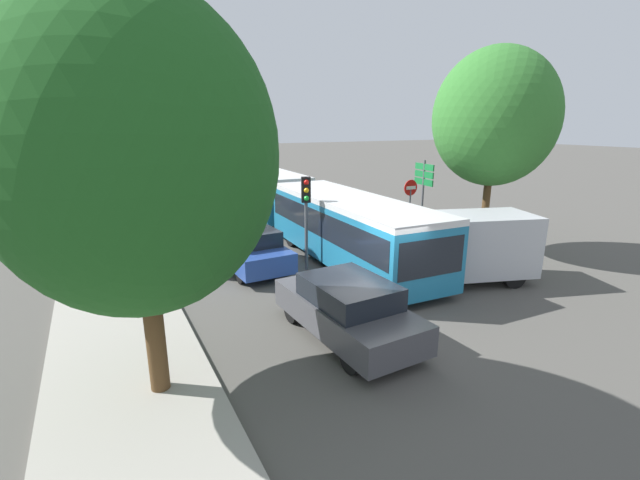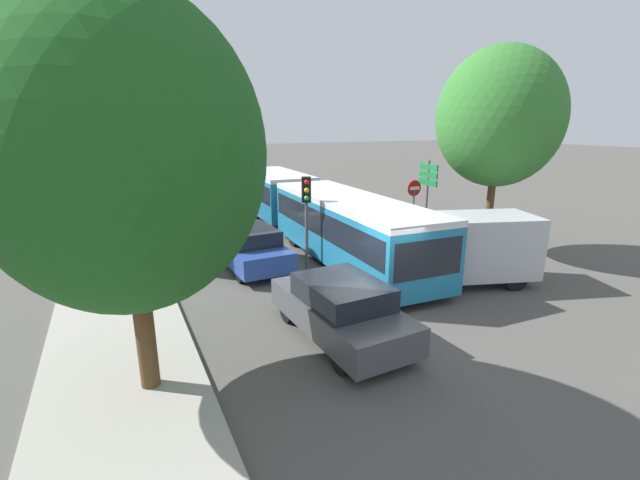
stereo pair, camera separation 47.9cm
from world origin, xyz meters
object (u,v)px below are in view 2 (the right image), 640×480
Objects in this scene: queued_car_blue at (249,247)px; tree_left_mid at (120,143)px; direction_sign_post at (428,183)px; no_entry_sign at (414,202)px; tree_left_near at (130,162)px; traffic_light at (306,202)px; queued_car_green at (197,199)px; queued_car_tan at (223,217)px; articulated_bus at (312,208)px; white_van at (463,248)px; tree_right_near at (497,121)px; city_bus_rear at (159,163)px; queued_car_graphite at (340,309)px; tree_left_far at (106,133)px; queued_car_silver at (179,187)px.

queued_car_blue is 0.70× the size of tree_left_mid.
direction_sign_post is at bearing -12.38° from tree_left_mid.
no_entry_sign is 13.53m from tree_left_near.
traffic_light is 1.21× the size of no_entry_sign.
queued_car_tan is at bearing 179.38° from queued_car_green.
queued_car_green is at bearing -156.19° from articulated_bus.
tree_right_near is (3.36, 2.23, 4.04)m from white_van.
tree_left_near is at bearing 177.19° from city_bus_rear.
city_bus_rear is 2.75× the size of queued_car_tan.
direction_sign_post is at bearing -99.26° from white_van.
tree_left_mid is (-4.29, 9.44, 3.71)m from queued_car_graphite.
tree_left_far is (-0.28, 17.73, 0.16)m from tree_left_near.
queued_car_green is 5.74m from queued_car_silver.
direction_sign_post is at bearing -160.68° from city_bus_rear.
queued_car_graphite is 10.72m from direction_sign_post.
queued_car_graphite reaches higher than queued_car_green.
queued_car_tan is 11.54m from queued_car_silver.
no_entry_sign reaches higher than articulated_bus.
queued_car_green reaches higher than queued_car_tan.
queued_car_silver is at bearing -2.40° from queued_car_blue.
direction_sign_post is 14.49m from tree_left_near.
direction_sign_post is 0.56× the size of tree_left_mid.
articulated_bus is 4.54m from no_entry_sign.
traffic_light reaches higher than articulated_bus.
queued_car_blue is at bearing -53.34° from articulated_bus.
city_bus_rear is 35.53m from white_van.
tree_left_near is at bearing 158.15° from queued_car_tan.
city_bus_rear is 31.56m from traffic_light.
queued_car_green is 14.02m from direction_sign_post.
tree_left_near is (-4.15, -36.84, 3.13)m from city_bus_rear.
queued_car_tan is at bearing -131.45° from articulated_bus.
queued_car_graphite is at bearing 34.08° from white_van.
tree_right_near is (0.67, -2.93, 2.72)m from direction_sign_post.
no_entry_sign is 0.35× the size of tree_right_near.
tree_left_far is at bearing 92.76° from tree_left_mid.
tree_left_far is at bearing 134.56° from tree_right_near.
white_van is 1.90× the size of no_entry_sign.
white_van is 5.11m from no_entry_sign.
tree_right_near is at bearing -23.37° from tree_left_mid.
tree_left_mid is (-11.41, 3.10, 2.61)m from no_entry_sign.
queued_car_blue is (-0.42, 6.27, -0.00)m from queued_car_graphite.
city_bus_rear reaches higher than white_van.
articulated_bus is 4.81× the size of direction_sign_post.
no_entry_sign is at bearing -91.61° from queued_car_blue.
traffic_light is at bearing -25.03° from articulated_bus.
traffic_light reaches higher than queued_car_tan.
queued_car_blue is 7.57m from white_van.
tree_left_far is at bearing 142.48° from queued_car_silver.
articulated_bus is 12.25m from tree_left_far.
queued_car_graphite is at bearing -176.00° from city_bus_rear.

